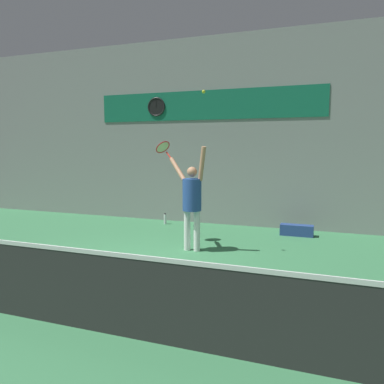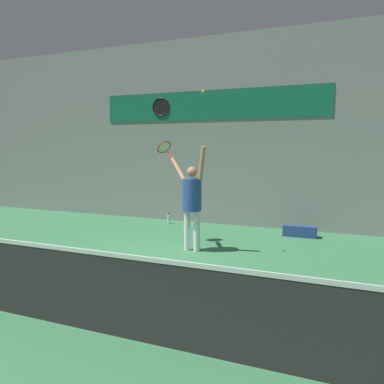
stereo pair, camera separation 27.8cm
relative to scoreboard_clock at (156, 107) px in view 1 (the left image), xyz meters
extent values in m
plane|color=#387A4C|center=(1.42, -4.48, -3.21)|extent=(18.00, 18.00, 0.00)
cube|color=gray|center=(1.42, 0.08, -0.71)|extent=(18.00, 0.10, 5.00)
cube|color=#146B4C|center=(1.42, 0.02, 0.00)|extent=(6.26, 0.02, 0.78)
cylinder|color=black|center=(0.00, 0.00, 0.00)|extent=(0.48, 0.02, 0.48)
torus|color=black|center=(0.00, 0.00, 0.00)|extent=(0.53, 0.05, 0.53)
cube|color=black|center=(0.00, -0.01, 0.08)|extent=(0.02, 0.01, 0.19)
cube|color=#2D2D2D|center=(1.42, -6.26, -2.76)|extent=(8.53, 0.01, 0.91)
cube|color=white|center=(1.42, -6.26, -2.28)|extent=(8.53, 0.02, 0.05)
cylinder|color=white|center=(1.94, -2.71, -2.80)|extent=(0.13, 0.13, 0.82)
cylinder|color=white|center=(2.15, -2.71, -2.80)|extent=(0.13, 0.13, 0.82)
cylinder|color=#26478C|center=(2.04, -2.71, -2.07)|extent=(0.38, 0.38, 0.64)
sphere|color=tan|center=(2.04, -2.71, -1.61)|extent=(0.20, 0.20, 0.20)
cylinder|color=tan|center=(2.27, -2.75, -1.44)|extent=(0.23, 0.21, 0.68)
cylinder|color=tan|center=(1.66, -2.54, -1.57)|extent=(0.52, 0.45, 0.48)
cylinder|color=red|center=(1.38, -2.33, -1.30)|extent=(0.18, 0.11, 0.16)
torus|color=red|center=(1.20, -2.25, -1.12)|extent=(0.36, 0.41, 0.27)
cylinder|color=beige|center=(1.20, -2.25, -1.12)|extent=(0.30, 0.35, 0.22)
sphere|color=#CCDB2D|center=(2.32, -2.84, -0.08)|extent=(0.07, 0.07, 0.07)
cylinder|color=silver|center=(0.46, -0.48, -3.08)|extent=(0.07, 0.07, 0.27)
cylinder|color=black|center=(0.46, -0.48, -2.93)|extent=(0.04, 0.04, 0.04)
cube|color=navy|center=(3.95, -0.66, -3.08)|extent=(0.77, 0.25, 0.26)
camera|label=1|loc=(4.57, -9.69, -1.12)|focal=35.00mm
camera|label=2|loc=(4.83, -9.59, -1.12)|focal=35.00mm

